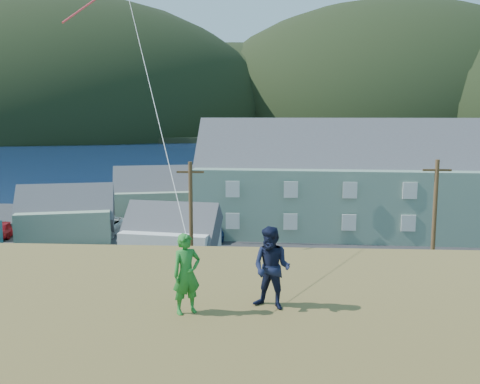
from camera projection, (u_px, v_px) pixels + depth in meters
name	position (u px, v px, depth m)	size (l,w,h in m)	color
ground	(197.00, 314.00, 30.64)	(900.00, 900.00, 0.00)	#0A1638
grass_strip	(192.00, 327.00, 28.66)	(110.00, 8.00, 0.10)	#4C3D19
waterfront_lot	(224.00, 242.00, 47.41)	(72.00, 36.00, 0.12)	#28282B
wharf	(195.00, 197.00, 70.43)	(26.00, 14.00, 0.90)	gray
far_shore	(267.00, 128.00, 356.26)	(900.00, 320.00, 2.00)	black
far_hills	(329.00, 129.00, 303.95)	(760.00, 265.00, 143.00)	black
lodge	(396.00, 181.00, 50.23)	(37.93, 12.32, 13.18)	slate
shed_palegreen_near	(66.00, 215.00, 47.87)	(9.45, 7.09, 6.10)	gray
shed_white	(171.00, 236.00, 40.35)	(7.73, 5.68, 5.66)	silver
shed_palegreen_far	(163.00, 195.00, 57.42)	(11.50, 8.17, 7.00)	slate
utility_poles	(181.00, 231.00, 31.52)	(29.19, 0.24, 9.22)	#47331E
parked_cars	(133.00, 221.00, 52.51)	(24.00, 12.02, 1.56)	#315A7B
kite_flyer_green	(186.00, 274.00, 11.29)	(0.63, 0.41, 1.72)	#217929
kite_flyer_navy	(272.00, 268.00, 11.57)	(0.88, 0.68, 1.81)	#121833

